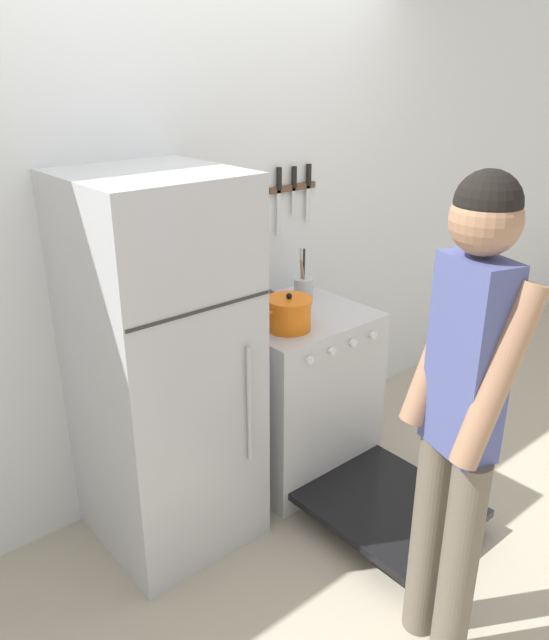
# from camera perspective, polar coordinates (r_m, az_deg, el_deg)

# --- Properties ---
(ground_plane) EXTENTS (14.00, 14.00, 0.00)m
(ground_plane) POSITION_cam_1_polar(r_m,az_deg,el_deg) (3.58, -5.39, -12.37)
(ground_plane) COLOR #B2A893
(wall_back) EXTENTS (10.00, 0.06, 2.55)m
(wall_back) POSITION_cam_1_polar(r_m,az_deg,el_deg) (3.07, -6.56, 7.89)
(wall_back) COLOR silver
(wall_back) RESTS_ON ground_plane
(refrigerator) EXTENTS (0.64, 0.68, 1.66)m
(refrigerator) POSITION_cam_1_polar(r_m,az_deg,el_deg) (2.70, -10.19, -4.42)
(refrigerator) COLOR #B7BABF
(refrigerator) RESTS_ON ground_plane
(stove_range) EXTENTS (0.70, 1.34, 0.88)m
(stove_range) POSITION_cam_1_polar(r_m,az_deg,el_deg) (3.27, 2.29, -6.83)
(stove_range) COLOR silver
(stove_range) RESTS_ON ground_plane
(dutch_oven_pot) EXTENTS (0.26, 0.22, 0.18)m
(dutch_oven_pot) POSITION_cam_1_polar(r_m,az_deg,el_deg) (2.89, 1.32, 0.60)
(dutch_oven_pot) COLOR orange
(dutch_oven_pot) RESTS_ON stove_range
(tea_kettle) EXTENTS (0.22, 0.18, 0.24)m
(tea_kettle) POSITION_cam_1_polar(r_m,az_deg,el_deg) (3.08, -1.63, 1.88)
(tea_kettle) COLOR black
(tea_kettle) RESTS_ON stove_range
(utensil_jar) EXTENTS (0.10, 0.10, 0.28)m
(utensil_jar) POSITION_cam_1_polar(r_m,az_deg,el_deg) (3.29, 2.67, 3.01)
(utensil_jar) COLOR #B7BABF
(utensil_jar) RESTS_ON stove_range
(person) EXTENTS (0.35, 0.42, 1.77)m
(person) POSITION_cam_1_polar(r_m,az_deg,el_deg) (2.10, 16.70, -7.89)
(person) COLOR #6B6051
(person) RESTS_ON ground_plane
(wall_knife_strip) EXTENTS (0.31, 0.03, 0.36)m
(wall_knife_strip) POSITION_cam_1_polar(r_m,az_deg,el_deg) (3.33, 1.72, 12.08)
(wall_knife_strip) COLOR brown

